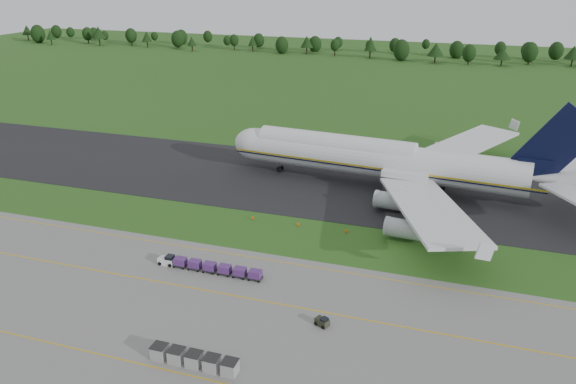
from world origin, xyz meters
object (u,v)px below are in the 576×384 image
(aircraft, at_px, (388,160))
(uld_row, at_px, (194,359))
(utility_cart, at_px, (322,322))
(baggage_train, at_px, (208,267))
(edge_markers, at_px, (298,225))

(aircraft, relative_size, uld_row, 6.97)
(utility_cart, distance_m, uld_row, 18.29)
(aircraft, distance_m, baggage_train, 51.51)
(utility_cart, bearing_deg, edge_markers, 113.02)
(utility_cart, height_order, uld_row, uld_row)
(uld_row, bearing_deg, aircraft, 79.29)
(utility_cart, bearing_deg, baggage_train, 158.29)
(uld_row, relative_size, edge_markers, 0.60)
(baggage_train, bearing_deg, aircraft, 65.26)
(utility_cart, xyz_separation_m, uld_row, (-12.80, -13.06, 0.44))
(baggage_train, height_order, utility_cart, baggage_train)
(baggage_train, xyz_separation_m, edge_markers, (8.80, 21.06, -0.65))
(utility_cart, distance_m, edge_markers, 32.12)
(edge_markers, bearing_deg, baggage_train, -112.68)
(aircraft, bearing_deg, utility_cart, -90.08)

